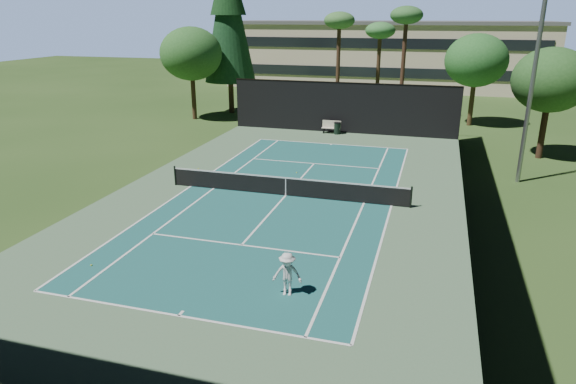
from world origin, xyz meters
name	(u,v)px	position (x,y,z in m)	size (l,w,h in m)	color
ground	(286,196)	(0.00, 0.00, 0.00)	(160.00, 160.00, 0.00)	#2B491B
apron_slab	(286,196)	(0.00, 0.00, 0.01)	(18.00, 32.00, 0.01)	#4F714F
court_surface	(286,196)	(0.00, 0.00, 0.01)	(10.97, 23.77, 0.01)	#1C5A57
court_lines	(286,195)	(0.00, 0.00, 0.02)	(11.07, 23.87, 0.01)	white
tennis_net	(286,186)	(0.00, 0.00, 0.56)	(12.90, 0.10, 1.10)	black
fence	(286,159)	(0.00, 0.06, 2.01)	(18.04, 32.05, 4.03)	black
player	(287,274)	(2.91, -9.65, 0.77)	(1.00, 0.57, 1.55)	silver
tennis_ball_a	(91,265)	(-4.79, -9.71, 0.04)	(0.07, 0.07, 0.07)	#B3CA2D
tennis_ball_b	(234,176)	(-3.89, 2.46, 0.04)	(0.07, 0.07, 0.07)	#DBED35
tennis_ball_c	(297,173)	(-0.53, 4.09, 0.04)	(0.08, 0.08, 0.08)	#C9E935
tennis_ball_d	(198,168)	(-6.59, 3.26, 0.03)	(0.07, 0.07, 0.07)	yellow
park_bench	(331,127)	(-0.77, 15.51, 0.55)	(1.50, 0.45, 1.02)	beige
trash_bin	(337,128)	(-0.26, 15.35, 0.48)	(0.56, 0.56, 0.95)	black
pine_tree	(228,9)	(-12.00, 22.00, 9.55)	(4.80, 4.80, 15.00)	#47321E
palm_a	(339,24)	(-2.00, 24.00, 8.19)	(2.80, 2.80, 9.32)	#462E1E
palm_b	(380,34)	(1.50, 26.00, 7.36)	(2.80, 2.80, 8.42)	#462F1E
palm_c	(406,20)	(4.00, 23.00, 8.60)	(2.80, 2.80, 9.77)	#442A1D
decid_tree_a	(476,61)	(10.00, 22.00, 5.42)	(5.12, 5.12, 7.62)	#4B3720
decid_tree_b	(551,80)	(14.00, 12.00, 5.08)	(4.80, 4.80, 7.14)	#3F281B
decid_tree_c	(191,54)	(-14.00, 18.00, 5.76)	(5.44, 5.44, 8.09)	#4B3420
campus_building	(385,54)	(0.00, 45.98, 4.21)	(40.50, 12.50, 8.30)	beige
light_pole	(535,66)	(12.00, 6.00, 6.46)	(0.90, 0.25, 12.22)	gray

